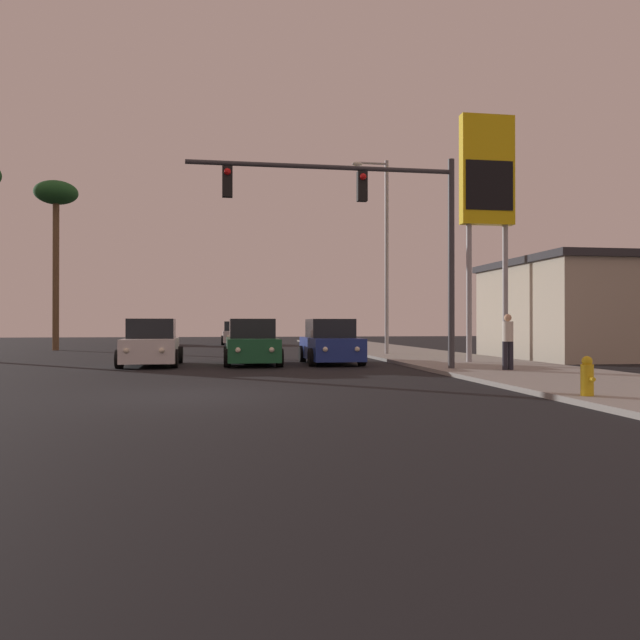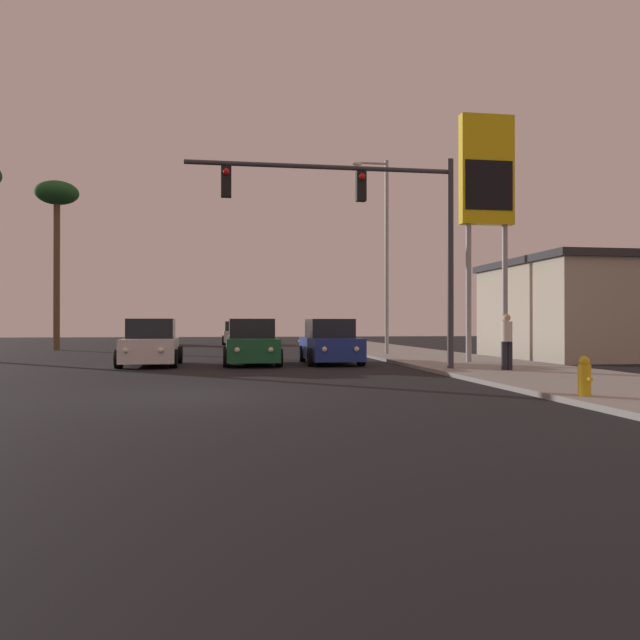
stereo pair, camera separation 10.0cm
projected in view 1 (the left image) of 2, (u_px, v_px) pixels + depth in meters
The scene contains 14 objects.
ground_plane at pixel (193, 395), 12.99m from camera, with size 120.00×120.00×0.00m, color black.
sidewalk_right at pixel (452, 361), 24.35m from camera, with size 5.00×60.00×0.12m.
building_gas_station at pixel (620, 309), 27.52m from camera, with size 10.30×8.30×4.30m.
car_green at pixel (252, 344), 22.83m from camera, with size 2.04×4.31×1.68m.
car_white at pixel (151, 344), 22.31m from camera, with size 2.04×4.34×1.68m.
car_silver at pixel (235, 334), 45.41m from camera, with size 2.04×4.32×1.68m.
car_blue at pixel (330, 343), 23.42m from camera, with size 2.04×4.32×1.68m.
car_grey at pixel (147, 334), 44.73m from camera, with size 2.04×4.32×1.68m.
traffic_light_mast at pixel (376, 216), 18.98m from camera, with size 8.20×0.36×6.50m.
street_lamp at pixel (384, 246), 29.02m from camera, with size 1.74×0.24×9.00m.
gas_station_sign at pixel (487, 184), 22.73m from camera, with size 2.00×0.42×9.00m.
fire_hydrant at pixel (587, 377), 11.90m from camera, with size 0.24×0.34×0.76m.
pedestrian_on_sidewalk at pixel (508, 339), 18.65m from camera, with size 0.34×0.32×1.67m.
palm_tree_mid at pixel (56, 203), 35.40m from camera, with size 2.40×2.40×9.63m.
Camera 1 is at (0.60, -13.26, 1.49)m, focal length 35.00 mm.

